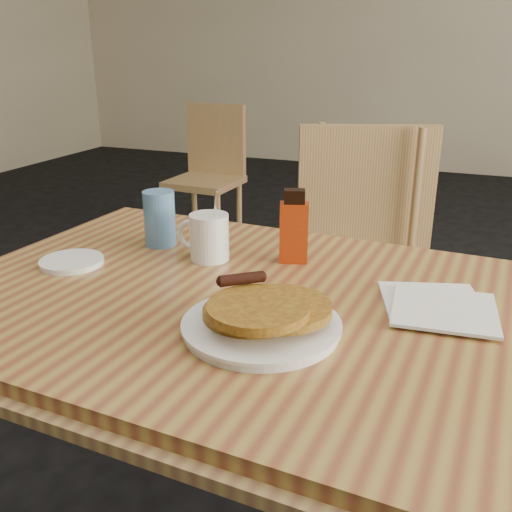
% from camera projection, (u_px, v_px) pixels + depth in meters
% --- Properties ---
extents(wall_back, '(8.00, 0.00, 8.00)m').
position_uv_depth(wall_back, '(452.00, 20.00, 5.20)').
color(wall_back, beige).
rests_on(wall_back, ground).
extents(main_table, '(1.31, 0.93, 0.75)m').
position_uv_depth(main_table, '(258.00, 317.00, 1.08)').
color(main_table, '#A17F39').
rests_on(main_table, floor).
extents(chair_main_far, '(0.56, 0.57, 0.96)m').
position_uv_depth(chair_main_far, '(356.00, 254.00, 1.79)').
color(chair_main_far, '#A98C4F').
rests_on(chair_main_far, floor).
extents(chair_wall_extra, '(0.41, 0.41, 0.86)m').
position_uv_depth(chair_wall_extra, '(210.00, 164.00, 3.46)').
color(chair_wall_extra, '#A98C4F').
rests_on(chair_wall_extra, floor).
extents(pancake_plate, '(0.26, 0.26, 0.08)m').
position_uv_depth(pancake_plate, '(262.00, 318.00, 0.93)').
color(pancake_plate, white).
rests_on(pancake_plate, main_table).
extents(coffee_mug, '(0.12, 0.09, 0.16)m').
position_uv_depth(coffee_mug, '(208.00, 236.00, 1.24)').
color(coffee_mug, white).
rests_on(coffee_mug, main_table).
extents(syrup_bottle, '(0.07, 0.06, 0.16)m').
position_uv_depth(syrup_bottle, '(294.00, 229.00, 1.22)').
color(syrup_bottle, maroon).
rests_on(syrup_bottle, main_table).
extents(napkin_stack, '(0.23, 0.24, 0.01)m').
position_uv_depth(napkin_stack, '(438.00, 306.00, 1.02)').
color(napkin_stack, white).
rests_on(napkin_stack, main_table).
extents(blue_tumbler, '(0.08, 0.08, 0.13)m').
position_uv_depth(blue_tumbler, '(160.00, 218.00, 1.32)').
color(blue_tumbler, '#5186BE').
rests_on(blue_tumbler, main_table).
extents(side_saucer, '(0.17, 0.17, 0.01)m').
position_uv_depth(side_saucer, '(72.00, 262.00, 1.22)').
color(side_saucer, white).
rests_on(side_saucer, main_table).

